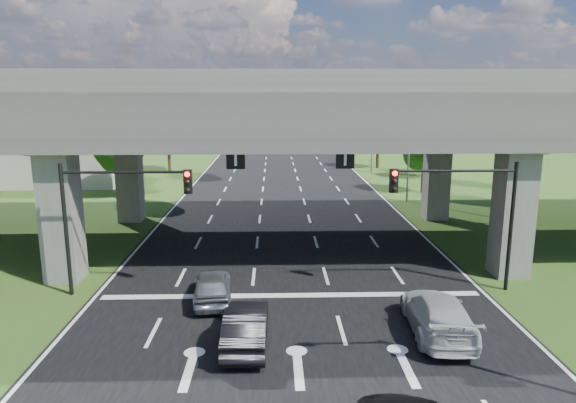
{
  "coord_description": "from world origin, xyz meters",
  "views": [
    {
      "loc": [
        -0.78,
        -18.25,
        8.94
      ],
      "look_at": [
        0.0,
        9.19,
        3.17
      ],
      "focal_mm": 32.0,
      "sensor_mm": 36.0,
      "label": 1
    }
  ],
  "objects_px": {
    "signal_right": "(466,202)",
    "streetlight_beyond": "(369,122)",
    "car_dark": "(246,326)",
    "car_white": "(438,314)",
    "streetlight_far": "(405,132)",
    "car_silver": "(213,286)",
    "signal_left": "(113,204)"
  },
  "relations": [
    {
      "from": "signal_right",
      "to": "car_white",
      "type": "distance_m",
      "value": 5.97
    },
    {
      "from": "signal_left",
      "to": "car_dark",
      "type": "height_order",
      "value": "signal_left"
    },
    {
      "from": "car_silver",
      "to": "car_white",
      "type": "relative_size",
      "value": 0.77
    },
    {
      "from": "signal_left",
      "to": "car_dark",
      "type": "xyz_separation_m",
      "value": [
        6.02,
        -5.02,
        -3.44
      ]
    },
    {
      "from": "signal_right",
      "to": "streetlight_far",
      "type": "relative_size",
      "value": 0.6
    },
    {
      "from": "car_silver",
      "to": "signal_right",
      "type": "bearing_deg",
      "value": 179.49
    },
    {
      "from": "signal_right",
      "to": "car_dark",
      "type": "xyz_separation_m",
      "value": [
        -9.62,
        -5.02,
        -3.44
      ]
    },
    {
      "from": "car_silver",
      "to": "car_dark",
      "type": "relative_size",
      "value": 0.93
    },
    {
      "from": "streetlight_beyond",
      "to": "car_dark",
      "type": "xyz_separation_m",
      "value": [
        -11.9,
        -41.07,
        -5.1
      ]
    },
    {
      "from": "signal_right",
      "to": "signal_left",
      "type": "height_order",
      "value": "same"
    },
    {
      "from": "streetlight_beyond",
      "to": "car_white",
      "type": "bearing_deg",
      "value": -96.64
    },
    {
      "from": "signal_right",
      "to": "car_white",
      "type": "bearing_deg",
      "value": -119.57
    },
    {
      "from": "signal_right",
      "to": "streetlight_beyond",
      "type": "xyz_separation_m",
      "value": [
        2.27,
        36.06,
        1.66
      ]
    },
    {
      "from": "streetlight_beyond",
      "to": "car_dark",
      "type": "height_order",
      "value": "streetlight_beyond"
    },
    {
      "from": "car_dark",
      "to": "car_white",
      "type": "bearing_deg",
      "value": -173.39
    },
    {
      "from": "car_silver",
      "to": "signal_left",
      "type": "bearing_deg",
      "value": -17.5
    },
    {
      "from": "signal_right",
      "to": "car_silver",
      "type": "distance_m",
      "value": 11.85
    },
    {
      "from": "signal_right",
      "to": "car_silver",
      "type": "xyz_separation_m",
      "value": [
        -11.29,
        -0.94,
        -3.47
      ]
    },
    {
      "from": "car_dark",
      "to": "streetlight_beyond",
      "type": "bearing_deg",
      "value": -105.46
    },
    {
      "from": "streetlight_beyond",
      "to": "car_white",
      "type": "relative_size",
      "value": 1.92
    },
    {
      "from": "car_silver",
      "to": "car_white",
      "type": "height_order",
      "value": "car_white"
    },
    {
      "from": "car_dark",
      "to": "car_white",
      "type": "relative_size",
      "value": 0.83
    },
    {
      "from": "signal_right",
      "to": "signal_left",
      "type": "relative_size",
      "value": 1.0
    },
    {
      "from": "signal_left",
      "to": "streetlight_far",
      "type": "bearing_deg",
      "value": 48.22
    },
    {
      "from": "streetlight_far",
      "to": "car_dark",
      "type": "distance_m",
      "value": 28.22
    },
    {
      "from": "signal_right",
      "to": "car_dark",
      "type": "relative_size",
      "value": 1.38
    },
    {
      "from": "signal_left",
      "to": "car_white",
      "type": "height_order",
      "value": "signal_left"
    },
    {
      "from": "car_dark",
      "to": "streetlight_far",
      "type": "bearing_deg",
      "value": -114.69
    },
    {
      "from": "streetlight_beyond",
      "to": "car_silver",
      "type": "height_order",
      "value": "streetlight_beyond"
    },
    {
      "from": "car_silver",
      "to": "car_white",
      "type": "xyz_separation_m",
      "value": [
        8.87,
        -3.33,
        0.07
      ]
    },
    {
      "from": "streetlight_far",
      "to": "car_white",
      "type": "relative_size",
      "value": 1.92
    },
    {
      "from": "streetlight_beyond",
      "to": "car_dark",
      "type": "relative_size",
      "value": 2.31
    }
  ]
}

